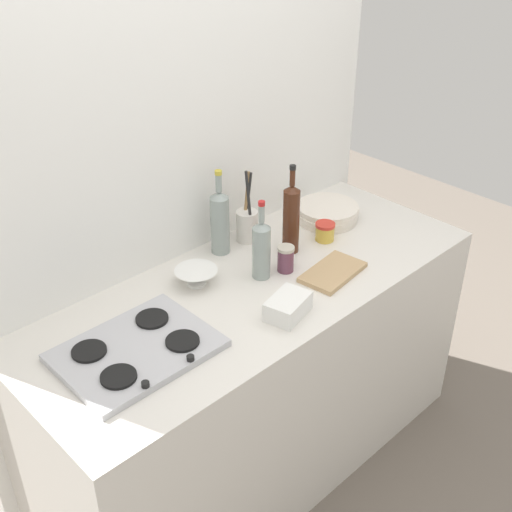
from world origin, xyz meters
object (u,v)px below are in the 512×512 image
stovetop_hob (137,350)px  condiment_jar_front (286,259)px  mixing_bowl (196,276)px  utensil_crock (247,224)px  wine_bottle_mid_left (261,249)px  plate_stack (327,213)px  condiment_jar_rear (325,232)px  cutting_board (333,272)px  wine_bottle_mid_right (291,218)px  butter_dish (288,306)px  wine_bottle_leftmost (220,221)px

stovetop_hob → condiment_jar_front: condiment_jar_front is taller
mixing_bowl → utensil_crock: 0.37m
wine_bottle_mid_left → mixing_bowl: bearing=148.8°
plate_stack → utensil_crock: bearing=163.0°
utensil_crock → condiment_jar_rear: bearing=-43.9°
cutting_board → wine_bottle_mid_right: bearing=87.7°
mixing_bowl → butter_dish: size_ratio=0.99×
mixing_bowl → condiment_jar_rear: condiment_jar_rear is taller
utensil_crock → condiment_jar_front: bearing=-101.4°
wine_bottle_mid_left → condiment_jar_front: 0.12m
stovetop_hob → condiment_jar_rear: 0.96m
wine_bottle_mid_left → cutting_board: wine_bottle_mid_left is taller
condiment_jar_rear → wine_bottle_mid_right: bearing=167.2°
plate_stack → condiment_jar_rear: 0.17m
plate_stack → utensil_crock: 0.38m
mixing_bowl → plate_stack: bearing=-0.3°
condiment_jar_rear → wine_bottle_mid_left: bearing=-177.7°
plate_stack → mixing_bowl: plate_stack is taller
wine_bottle_mid_left → condiment_jar_rear: bearing=2.3°
mixing_bowl → butter_dish: butter_dish is taller
mixing_bowl → condiment_jar_front: 0.34m
butter_dish → condiment_jar_front: 0.28m
plate_stack → condiment_jar_front: condiment_jar_front is taller
utensil_crock → condiment_jar_rear: 0.31m
butter_dish → utensil_crock: bearing=61.9°
wine_bottle_mid_right → condiment_jar_front: bearing=-143.5°
cutting_board → condiment_jar_front: bearing=127.5°
stovetop_hob → butter_dish: (0.48, -0.19, 0.02)m
wine_bottle_leftmost → mixing_bowl: bearing=-152.5°
utensil_crock → cutting_board: bearing=-82.4°
wine_bottle_mid_left → cutting_board: bearing=-41.1°
condiment_jar_rear → condiment_jar_front: bearing=-170.0°
wine_bottle_mid_left → condiment_jar_front: (0.09, -0.03, -0.07)m
stovetop_hob → cutting_board: (0.79, -0.13, -0.00)m
cutting_board → stovetop_hob: bearing=170.7°
stovetop_hob → condiment_jar_rear: size_ratio=5.96×
wine_bottle_mid_right → butter_dish: (-0.31, -0.28, -0.11)m
wine_bottle_mid_right → cutting_board: wine_bottle_mid_right is taller
cutting_board → wine_bottle_leftmost: bearing=114.8°
cutting_board → butter_dish: bearing=-169.1°
wine_bottle_mid_right → plate_stack: bearing=12.9°
cutting_board → utensil_crock: bearing=97.6°
plate_stack → mixing_bowl: 0.72m
mixing_bowl → condiment_jar_front: (0.30, -0.16, 0.02)m
stovetop_hob → cutting_board: bearing=-9.3°
wine_bottle_leftmost → mixing_bowl: (-0.22, -0.11, -0.10)m
plate_stack → condiment_jar_front: 0.45m
wine_bottle_mid_right → wine_bottle_leftmost: bearing=137.2°
wine_bottle_leftmost → mixing_bowl: 0.26m
butter_dish → cutting_board: size_ratio=0.62×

